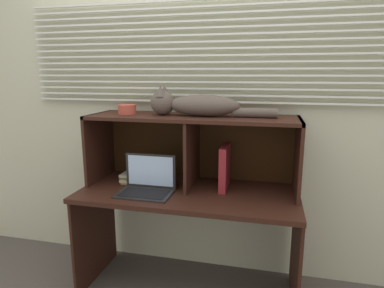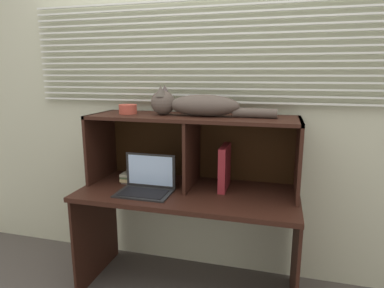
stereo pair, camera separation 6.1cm
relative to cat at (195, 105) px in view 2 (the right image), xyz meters
name	(u,v)px [view 2 (the right image)]	position (x,y,z in m)	size (l,w,h in m)	color
back_panel_with_blinds	(201,101)	(-0.02, 0.25, 0.00)	(4.40, 0.08, 2.50)	beige
desk	(188,211)	(-0.02, -0.10, -0.68)	(1.39, 0.63, 0.71)	black
hutch_shelf_unit	(193,136)	(-0.02, 0.04, -0.21)	(1.36, 0.41, 0.47)	black
cat	(195,105)	(0.00, 0.00, 0.00)	(0.81, 0.17, 0.19)	#51473F
laptop	(146,184)	(-0.27, -0.19, -0.49)	(0.34, 0.23, 0.23)	black
binder_upright	(225,167)	(0.20, 0.00, -0.40)	(0.05, 0.24, 0.29)	maroon
book_stack	(139,176)	(-0.40, 0.00, -0.51)	(0.20, 0.22, 0.07)	gray
small_basket	(128,109)	(-0.47, 0.00, -0.04)	(0.12, 0.12, 0.06)	#B54838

